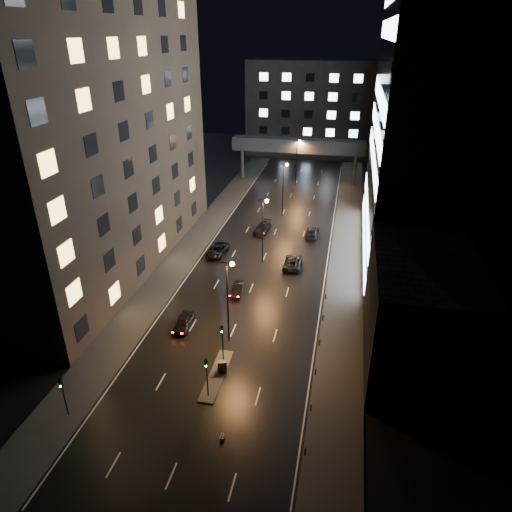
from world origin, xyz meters
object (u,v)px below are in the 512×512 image
at_px(utility_cabinet, 222,366).
at_px(car_toward_b, 312,232).
at_px(car_away_d, 263,228).
at_px(car_toward_a, 293,262).
at_px(car_away_b, 238,289).
at_px(car_away_c, 217,250).
at_px(car_away_a, 183,322).

bearing_deg(utility_cabinet, car_toward_b, 59.67).
bearing_deg(car_away_d, car_toward_a, -54.19).
relative_size(car_away_b, car_away_d, 0.74).
distance_m(car_away_d, utility_cabinet, 36.94).
bearing_deg(car_toward_a, car_away_c, -7.87).
distance_m(car_away_b, car_away_d, 21.03).
height_order(car_away_b, car_toward_b, car_toward_b).
distance_m(car_away_d, car_toward_b, 8.68).
relative_size(car_away_a, utility_cabinet, 3.47).
bearing_deg(car_toward_b, utility_cabinet, 81.40).
bearing_deg(car_away_a, car_toward_b, 64.57).
xyz_separation_m(car_away_c, car_away_d, (5.31, 10.27, 0.01)).
xyz_separation_m(car_away_a, car_toward_b, (12.40, 29.98, -0.02)).
bearing_deg(car_away_a, utility_cabinet, -48.47).
height_order(car_toward_b, utility_cabinet, car_toward_b).
bearing_deg(car_away_b, car_toward_a, 51.15).
relative_size(car_away_a, car_toward_a, 0.80).
bearing_deg(car_away_c, car_away_a, -78.45).
bearing_deg(car_toward_a, utility_cabinet, 80.44).
distance_m(car_away_b, car_toward_b, 22.37).
xyz_separation_m(car_away_b, utility_cabinet, (2.20, -15.81, 0.15)).
xyz_separation_m(car_away_b, car_toward_a, (6.22, 9.15, 0.13)).
relative_size(car_away_c, car_toward_a, 0.99).
relative_size(car_away_a, car_away_d, 0.84).
height_order(car_away_c, car_toward_b, car_away_c).
bearing_deg(car_toward_a, car_toward_b, -99.05).
height_order(car_away_b, car_toward_a, car_toward_a).
bearing_deg(car_away_a, car_away_b, 61.22).
bearing_deg(car_toward_a, car_away_d, -60.25).
height_order(car_away_a, car_toward_a, car_toward_a).
height_order(car_away_b, car_away_d, car_away_d).
xyz_separation_m(car_away_b, car_away_c, (-5.99, 10.75, 0.12)).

